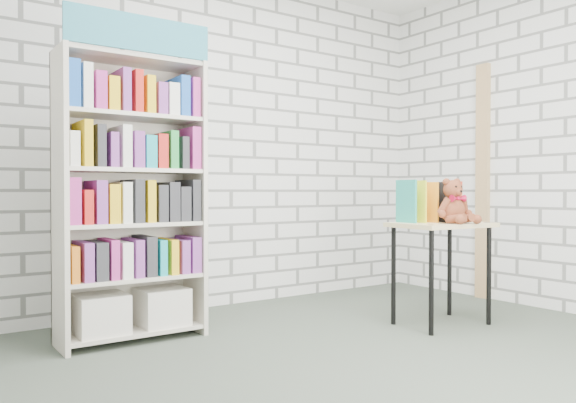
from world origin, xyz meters
TOP-DOWN VIEW (x-y plane):
  - ground at (0.00, 0.00)m, footprint 4.50×4.50m
  - room_shell at (0.00, 0.00)m, footprint 4.52×4.02m
  - bookshelf at (-0.86, 1.36)m, footprint 0.91×0.35m
  - display_table at (1.11, 0.49)m, footprint 0.71×0.51m
  - table_books at (1.12, 0.60)m, footprint 0.49×0.24m
  - teddy_bear at (1.13, 0.39)m, footprint 0.29×0.28m
  - door_trim at (2.23, 0.95)m, footprint 0.05×0.12m

SIDE VIEW (x-z plane):
  - ground at x=0.00m, z-range 0.00..0.00m
  - display_table at x=1.11m, z-range 0.26..1.00m
  - teddy_bear at x=1.13m, z-range 0.70..1.02m
  - table_books at x=1.12m, z-range 0.74..1.02m
  - bookshelf at x=-0.86m, z-range -0.09..1.96m
  - door_trim at x=2.23m, z-range 0.00..2.10m
  - room_shell at x=0.00m, z-range 0.38..3.19m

